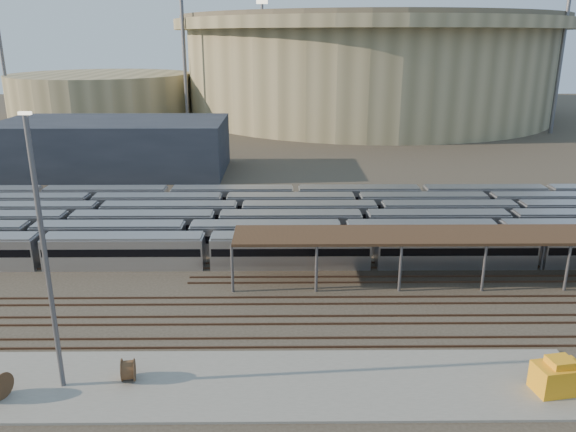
{
  "coord_description": "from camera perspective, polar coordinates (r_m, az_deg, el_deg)",
  "views": [
    {
      "loc": [
        -2.83,
        -51.4,
        25.07
      ],
      "look_at": [
        -2.22,
        12.0,
        4.73
      ],
      "focal_mm": 35.0,
      "sensor_mm": 36.0,
      "label": 1
    }
  ],
  "objects": [
    {
      "name": "floodlight_3",
      "position": [
        211.57,
        -2.6,
        16.57
      ],
      "size": [
        4.0,
        1.0,
        38.4
      ],
      "color": "#5D5D62",
      "rests_on": "ground"
    },
    {
      "name": "service_building",
      "position": [
        112.96,
        -17.21,
        6.76
      ],
      "size": [
        42.0,
        20.0,
        10.0
      ],
      "primitive_type": "cube",
      "color": "#1E232D",
      "rests_on": "ground"
    },
    {
      "name": "floodlight_1",
      "position": [
        190.14,
        -27.09,
        14.59
      ],
      "size": [
        4.0,
        1.0,
        38.4
      ],
      "color": "#5D5D62",
      "rests_on": "ground"
    },
    {
      "name": "ground",
      "position": [
        57.26,
        2.36,
        -8.2
      ],
      "size": [
        420.0,
        420.0,
        0.0
      ],
      "primitive_type": "plane",
      "color": "#383026",
      "rests_on": "ground"
    },
    {
      "name": "subway_trains",
      "position": [
        73.9,
        3.95,
        -0.61
      ],
      "size": [
        128.33,
        23.9,
        3.6
      ],
      "color": "#AFB0B4",
      "rests_on": "ground"
    },
    {
      "name": "inspection_shed",
      "position": [
        63.95,
        22.34,
        -1.91
      ],
      "size": [
        60.3,
        6.0,
        5.3
      ],
      "color": "#5D5D62",
      "rests_on": "ground"
    },
    {
      "name": "cable_reel_east",
      "position": [
        45.56,
        -15.93,
        -14.8
      ],
      "size": [
        1.24,
        1.85,
        1.7
      ],
      "primitive_type": "cylinder",
      "rotation": [
        0.0,
        1.57,
        0.18
      ],
      "color": "brown",
      "rests_on": "apron"
    },
    {
      "name": "stadium",
      "position": [
        193.61,
        8.0,
        15.07
      ],
      "size": [
        124.0,
        124.0,
        32.5
      ],
      "color": "#9A8F68",
      "rests_on": "ground"
    },
    {
      "name": "floodlight_2",
      "position": [
        168.07,
        26.03,
        14.56
      ],
      "size": [
        4.0,
        1.0,
        38.4
      ],
      "color": "#5D5D62",
      "rests_on": "ground"
    },
    {
      "name": "floodlight_0",
      "position": [
        163.74,
        -10.51,
        15.95
      ],
      "size": [
        4.0,
        1.0,
        38.4
      ],
      "color": "#5D5D62",
      "rests_on": "ground"
    },
    {
      "name": "yard_light_pole",
      "position": [
        42.41,
        -23.42,
        -3.95
      ],
      "size": [
        0.81,
        0.36,
        20.3
      ],
      "color": "#5D5D62",
      "rests_on": "apron"
    },
    {
      "name": "yellow_equipment",
      "position": [
        47.01,
        25.72,
        -14.6
      ],
      "size": [
        3.75,
        2.7,
        2.14
      ],
      "primitive_type": "cube",
      "rotation": [
        0.0,
        0.0,
        0.17
      ],
      "color": "orange",
      "rests_on": "apron"
    },
    {
      "name": "empty_tracks",
      "position": [
        52.78,
        2.63,
        -10.49
      ],
      "size": [
        170.0,
        9.62,
        0.18
      ],
      "color": "#4C3323",
      "rests_on": "ground"
    },
    {
      "name": "secondary_arena",
      "position": [
        191.06,
        -18.33,
        11.48
      ],
      "size": [
        56.0,
        56.0,
        14.0
      ],
      "primitive_type": "cylinder",
      "color": "#9A8F68",
      "rests_on": "ground"
    },
    {
      "name": "apron",
      "position": [
        44.2,
        -3.41,
        -16.65
      ],
      "size": [
        50.0,
        9.0,
        0.2
      ],
      "primitive_type": "cube",
      "color": "gray",
      "rests_on": "ground"
    }
  ]
}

